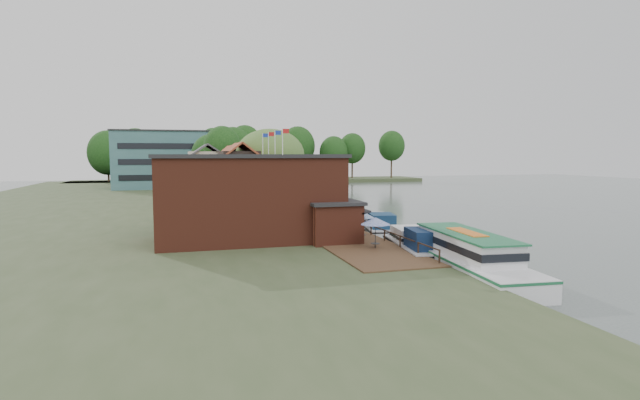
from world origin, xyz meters
TOP-DOWN VIEW (x-y plane):
  - ground at (0.00, 0.00)m, footprint 260.00×260.00m
  - land_bank at (-30.00, 35.00)m, footprint 50.00×140.00m
  - quay_deck at (-8.00, 10.00)m, footprint 6.00×50.00m
  - quay_rail at (-5.30, 10.50)m, footprint 0.20×49.00m
  - pub at (-14.00, -1.00)m, footprint 20.00×11.00m
  - hotel_block at (-22.00, 70.00)m, footprint 25.40×12.40m
  - cottage_a at (-15.00, 14.00)m, footprint 8.60×7.60m
  - cottage_b at (-18.00, 24.00)m, footprint 9.60×8.60m
  - cottage_c at (-14.00, 33.00)m, footprint 7.60×7.60m
  - willow at (-10.50, 19.00)m, footprint 8.60×8.60m
  - umbrella_0 at (-7.37, -7.98)m, footprint 2.34×2.34m
  - umbrella_1 at (-6.89, -3.83)m, footprint 2.15×2.15m
  - umbrella_2 at (-6.87, 2.56)m, footprint 2.17×2.17m
  - umbrella_3 at (-7.46, 5.74)m, footprint 2.39×2.39m
  - umbrella_4 at (-6.55, 8.50)m, footprint 2.02×2.02m
  - cruiser_0 at (-3.62, -7.46)m, footprint 5.14×11.15m
  - cruiser_1 at (-2.30, 3.60)m, footprint 5.33×10.64m
  - cruiser_2 at (-3.20, 12.76)m, footprint 3.02×9.16m
  - cruiser_3 at (-3.85, 25.60)m, footprint 3.70×10.85m
  - tour_boat at (-2.91, -13.95)m, footprint 5.12×14.11m
  - swan at (-2.58, -12.38)m, footprint 0.44×0.44m
  - bank_tree_0 at (-14.20, 43.56)m, footprint 6.32×6.32m
  - bank_tree_1 at (-11.90, 48.15)m, footprint 6.98×6.98m
  - bank_tree_2 at (-15.39, 56.39)m, footprint 7.28×7.28m
  - bank_tree_3 at (-11.10, 78.75)m, footprint 8.23×8.23m
  - bank_tree_4 at (-15.49, 87.51)m, footprint 7.41×7.41m
  - bank_tree_5 at (-12.07, 95.73)m, footprint 7.60×7.60m

SIDE VIEW (x-z plane):
  - ground at x=0.00m, z-range 0.00..0.00m
  - swan at x=-2.58m, z-range 0.00..0.44m
  - land_bank at x=-30.00m, z-range 0.00..1.00m
  - quay_deck at x=-8.00m, z-range 1.00..1.10m
  - cruiser_2 at x=-3.20m, z-range 0.00..2.19m
  - cruiser_1 at x=-2.30m, z-range 0.00..2.48m
  - cruiser_0 at x=-3.62m, z-range 0.00..2.64m
  - cruiser_3 at x=-3.85m, z-range 0.00..2.65m
  - quay_rail at x=-5.30m, z-range 1.00..2.00m
  - tour_boat at x=-2.91m, z-range 0.00..3.01m
  - umbrella_0 at x=-7.37m, z-range 1.10..3.48m
  - umbrella_1 at x=-6.89m, z-range 1.10..3.48m
  - umbrella_2 at x=-6.87m, z-range 1.10..3.48m
  - umbrella_3 at x=-7.46m, z-range 1.10..3.48m
  - umbrella_4 at x=-6.55m, z-range 1.10..3.48m
  - pub at x=-14.00m, z-range 1.00..8.30m
  - cottage_a at x=-15.00m, z-range 1.00..9.50m
  - cottage_b at x=-18.00m, z-range 1.00..9.50m
  - cottage_c at x=-14.00m, z-range 1.00..9.50m
  - willow at x=-10.50m, z-range 1.00..11.43m
  - bank_tree_2 at x=-15.39m, z-range 1.00..12.13m
  - bank_tree_3 at x=-11.10m, z-range 1.00..12.48m
  - bank_tree_0 at x=-14.20m, z-range 1.00..13.07m
  - bank_tree_1 at x=-11.90m, z-range 1.00..13.16m
  - bank_tree_4 at x=-15.49m, z-range 1.00..13.24m
  - hotel_block at x=-22.00m, z-range 1.00..13.30m
  - bank_tree_5 at x=-12.07m, z-range 1.00..15.40m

